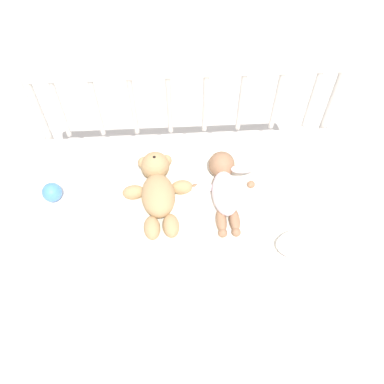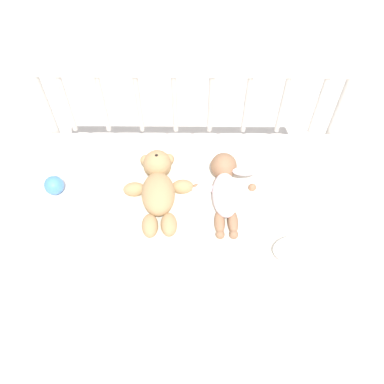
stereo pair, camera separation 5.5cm
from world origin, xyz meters
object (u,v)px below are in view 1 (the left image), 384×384
baby (224,186)px  toy_ball (52,192)px  small_pillow (306,244)px  teddy_bear (158,189)px

baby → toy_ball: baby is taller
baby → small_pillow: size_ratio=1.64×
baby → toy_ball: bearing=179.1°
toy_ball → small_pillow: bearing=-16.0°
small_pillow → baby: bearing=136.6°
baby → small_pillow: 0.38m
teddy_bear → small_pillow: (0.53, -0.26, -0.02)m
baby → small_pillow: baby is taller
small_pillow → toy_ball: bearing=164.0°
toy_ball → small_pillow: toy_ball is taller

